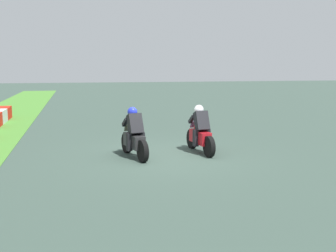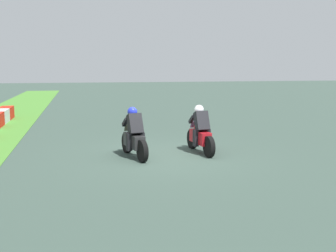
% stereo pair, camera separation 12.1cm
% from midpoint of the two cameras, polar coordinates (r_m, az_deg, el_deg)
% --- Properties ---
extents(ground_plane, '(120.00, 120.00, 0.00)m').
position_cam_midpoint_polar(ground_plane, '(12.30, -0.64, -4.24)').
color(ground_plane, '#384B42').
extents(rider_lane_a, '(2.04, 0.56, 1.51)m').
position_cam_midpoint_polar(rider_lane_a, '(12.67, 4.34, -1.02)').
color(rider_lane_a, black).
rests_on(rider_lane_a, ground_plane).
extents(rider_lane_b, '(2.03, 0.64, 1.51)m').
position_cam_midpoint_polar(rider_lane_b, '(12.02, -5.13, -1.54)').
color(rider_lane_b, black).
rests_on(rider_lane_b, ground_plane).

